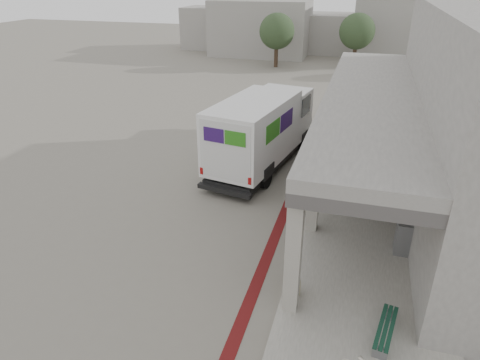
% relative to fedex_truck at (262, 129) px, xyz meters
% --- Properties ---
extents(ground, '(120.00, 120.00, 0.00)m').
position_rel_fedex_truck_xyz_m(ground, '(0.86, -5.47, -1.73)').
color(ground, slate).
rests_on(ground, ground).
extents(bike_lane_stripe, '(0.35, 40.00, 0.01)m').
position_rel_fedex_truck_xyz_m(bike_lane_stripe, '(1.86, -3.47, -1.73)').
color(bike_lane_stripe, '#591112').
rests_on(bike_lane_stripe, ground).
extents(sidewalk, '(4.40, 28.00, 0.12)m').
position_rel_fedex_truck_xyz_m(sidewalk, '(4.86, -5.47, -1.67)').
color(sidewalk, gray).
rests_on(sidewalk, ground).
extents(transit_building, '(7.60, 17.00, 7.00)m').
position_rel_fedex_truck_xyz_m(transit_building, '(7.69, -0.97, 1.67)').
color(transit_building, gray).
rests_on(transit_building, ground).
extents(distant_backdrop, '(28.00, 10.00, 6.50)m').
position_rel_fedex_truck_xyz_m(distant_backdrop, '(-1.98, 30.41, 0.97)').
color(distant_backdrop, '#98948F').
rests_on(distant_backdrop, ground).
extents(tree_left, '(3.20, 3.20, 4.80)m').
position_rel_fedex_truck_xyz_m(tree_left, '(-4.14, 22.53, 1.45)').
color(tree_left, '#38281C').
rests_on(tree_left, ground).
extents(tree_mid, '(3.20, 3.20, 4.80)m').
position_rel_fedex_truck_xyz_m(tree_mid, '(2.86, 24.53, 1.45)').
color(tree_mid, '#38281C').
rests_on(tree_mid, ground).
extents(tree_right, '(3.20, 3.20, 4.80)m').
position_rel_fedex_truck_xyz_m(tree_right, '(10.86, 23.53, 1.45)').
color(tree_right, '#38281C').
rests_on(tree_right, ground).
extents(fedex_truck, '(3.57, 7.90, 3.25)m').
position_rel_fedex_truck_xyz_m(fedex_truck, '(0.00, 0.00, 0.00)').
color(fedex_truck, black).
rests_on(fedex_truck, ground).
extents(bench, '(0.62, 1.62, 0.37)m').
position_rel_fedex_truck_xyz_m(bench, '(5.32, -9.40, -1.34)').
color(bench, gray).
rests_on(bench, sidewalk).
extents(bollard_near, '(0.36, 0.36, 0.54)m').
position_rel_fedex_truck_xyz_m(bollard_near, '(2.96, -8.42, -1.34)').
color(bollard_near, tan).
rests_on(bollard_near, sidewalk).
extents(bollard_far, '(0.44, 0.44, 0.66)m').
position_rel_fedex_truck_xyz_m(bollard_far, '(2.96, -3.03, -1.28)').
color(bollard_far, gray).
rests_on(bollard_far, sidewalk).
extents(utility_cabinet, '(0.50, 0.65, 1.07)m').
position_rel_fedex_truck_xyz_m(utility_cabinet, '(5.86, -5.53, -1.08)').
color(utility_cabinet, gray).
rests_on(utility_cabinet, sidewalk).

